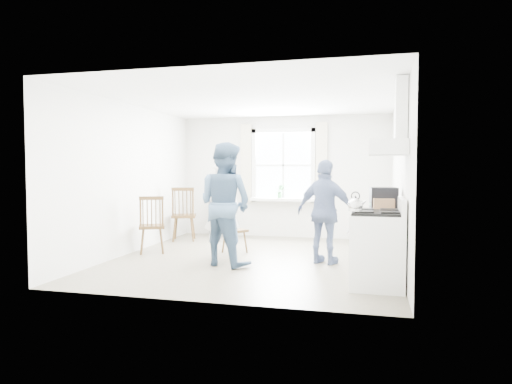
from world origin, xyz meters
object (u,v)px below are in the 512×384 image
object	(u,v)px
low_cabinet	(381,243)
windsor_chair_b	(231,223)
person_mid	(225,204)
person_left	(222,210)
gas_stove	(377,249)
person_right	(326,212)
stereo_stack	(384,199)
windsor_chair_a	(183,208)
windsor_chair_c	(152,218)

from	to	relation	value
low_cabinet	windsor_chair_b	xyz separation A→B (m)	(-2.51, 1.01, 0.08)
person_mid	person_left	bearing A→B (deg)	-43.59
person_left	gas_stove	bearing A→B (deg)	135.49
person_right	windsor_chair_b	bearing A→B (deg)	3.51
person_mid	gas_stove	bearing A→B (deg)	-179.05
stereo_stack	person_mid	xyz separation A→B (m)	(-2.34, 0.06, -0.12)
windsor_chair_b	person_left	size ratio (longest dim) A/B	0.53
person_mid	windsor_chair_b	bearing A→B (deg)	-57.64
person_left	person_right	world-z (taller)	person_right
gas_stove	person_left	world-z (taller)	person_left
low_cabinet	person_mid	world-z (taller)	person_mid
gas_stove	low_cabinet	bearing A→B (deg)	84.32
stereo_stack	person_mid	distance (m)	2.34
stereo_stack	person_right	size ratio (longest dim) A/B	0.24
person_right	windsor_chair_a	bearing A→B (deg)	-7.55
windsor_chair_a	windsor_chair_b	distance (m)	1.69
windsor_chair_a	person_mid	bearing A→B (deg)	-52.10
stereo_stack	person_mid	world-z (taller)	person_mid
stereo_stack	low_cabinet	bearing A→B (deg)	-129.64
windsor_chair_b	windsor_chair_a	bearing A→B (deg)	141.91
windsor_chair_b	person_right	world-z (taller)	person_right
low_cabinet	person_right	size ratio (longest dim) A/B	0.55
windsor_chair_a	windsor_chair_c	world-z (taller)	windsor_chair_a
low_cabinet	person_right	bearing A→B (deg)	147.07
stereo_stack	person_left	distance (m)	2.55
windsor_chair_a	windsor_chair_b	size ratio (longest dim) A/B	1.29
low_cabinet	windsor_chair_a	distance (m)	4.36
gas_stove	low_cabinet	xyz separation A→B (m)	(0.07, 0.70, -0.03)
windsor_chair_b	windsor_chair_c	distance (m)	1.37
low_cabinet	windsor_chair_c	size ratio (longest dim) A/B	0.89
windsor_chair_a	person_left	xyz separation A→B (m)	(1.36, -1.62, 0.13)
stereo_stack	gas_stove	bearing A→B (deg)	-97.05
gas_stove	person_left	xyz separation A→B (m)	(-2.41, 1.12, 0.33)
windsor_chair_c	person_right	world-z (taller)	person_right
stereo_stack	person_left	bearing A→B (deg)	170.93
windsor_chair_b	person_right	distance (m)	1.77
stereo_stack	windsor_chair_b	size ratio (longest dim) A/B	0.45
person_left	person_right	size ratio (longest dim) A/B	1.00
windsor_chair_c	windsor_chair_a	bearing A→B (deg)	90.48
windsor_chair_c	person_left	distance (m)	1.38
windsor_chair_b	person_mid	world-z (taller)	person_mid
person_left	person_mid	xyz separation A→B (m)	(0.16, -0.33, 0.13)
low_cabinet	windsor_chair_a	xyz separation A→B (m)	(-3.84, 2.05, 0.23)
windsor_chair_a	person_right	xyz separation A→B (m)	(3.02, -1.51, 0.13)
windsor_chair_a	person_mid	size ratio (longest dim) A/B	0.59
person_right	gas_stove	bearing A→B (deg)	140.60
low_cabinet	stereo_stack	size ratio (longest dim) A/B	2.32
low_cabinet	person_left	world-z (taller)	person_left
windsor_chair_a	gas_stove	bearing A→B (deg)	-36.05
gas_stove	person_right	bearing A→B (deg)	121.53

